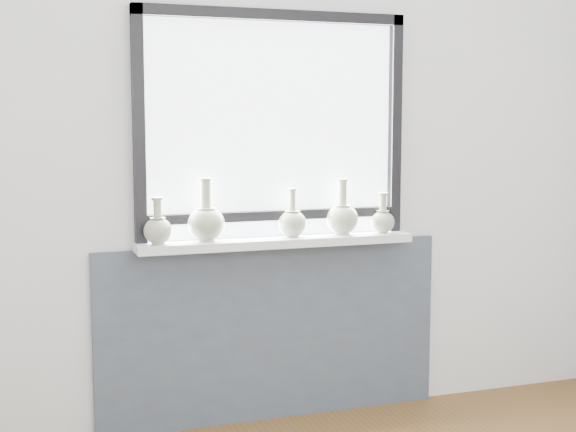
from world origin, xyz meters
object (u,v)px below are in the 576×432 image
object	(u,v)px
vase_a	(158,229)
vase_b	(206,221)
vase_c	(292,222)
vase_d	(342,217)
vase_e	(383,220)
windowsill	(277,242)

from	to	relation	value
vase_a	vase_b	bearing A→B (deg)	4.78
vase_c	vase_d	xyz separation A→B (m)	(0.26, 0.00, 0.01)
vase_e	vase_c	bearing A→B (deg)	178.16
vase_c	vase_b	bearing A→B (deg)	-179.71
vase_e	windowsill	bearing A→B (deg)	178.74
vase_d	vase_e	distance (m)	0.21
vase_a	vase_c	distance (m)	0.64
windowsill	vase_c	distance (m)	0.12
vase_b	vase_e	distance (m)	0.88
windowsill	vase_e	bearing A→B (deg)	-1.26
vase_c	vase_d	bearing A→B (deg)	0.96
vase_a	vase_d	distance (m)	0.89
vase_b	windowsill	bearing A→B (deg)	-0.15
vase_b	vase_c	distance (m)	0.42
windowsill	vase_c	world-z (taller)	vase_c
windowsill	vase_d	xyz separation A→B (m)	(0.33, 0.01, 0.10)
vase_b	vase_d	xyz separation A→B (m)	(0.67, 0.01, -0.01)
windowsill	vase_a	distance (m)	0.57
vase_d	vase_e	size ratio (longest dim) A/B	1.35
vase_c	vase_e	size ratio (longest dim) A/B	1.16
vase_a	vase_b	world-z (taller)	vase_b
vase_a	vase_d	world-z (taller)	vase_d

